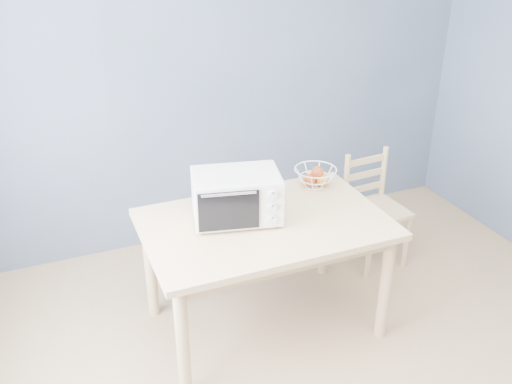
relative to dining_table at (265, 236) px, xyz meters
name	(u,v)px	position (x,y,z in m)	size (l,w,h in m)	color
room	(408,208)	(0.19, -1.01, 0.65)	(4.01, 4.51, 2.61)	#A2885A
dining_table	(265,236)	(0.00, 0.00, 0.00)	(1.40, 0.90, 0.75)	#DFB886
toaster_oven	(233,196)	(-0.16, 0.09, 0.25)	(0.55, 0.44, 0.29)	silver
fruit_basket	(315,176)	(0.48, 0.30, 0.17)	(0.30, 0.30, 0.14)	white
dining_chair	(373,210)	(1.02, 0.40, -0.24)	(0.41, 0.41, 0.82)	#DFB886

